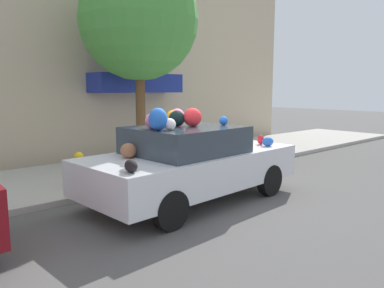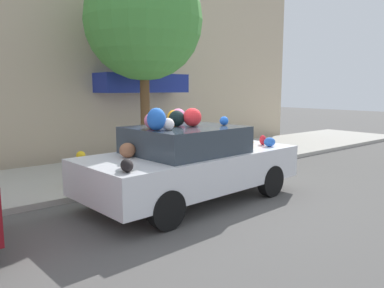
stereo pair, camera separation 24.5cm
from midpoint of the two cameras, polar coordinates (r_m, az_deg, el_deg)
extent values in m
plane|color=#565451|center=(7.00, 0.39, -8.28)|extent=(60.00, 60.00, 0.00)
cube|color=#B2ADA3|center=(9.16, -10.52, -4.06)|extent=(24.00, 3.20, 0.11)
cube|color=#C6B293|center=(11.01, -16.76, 12.48)|extent=(18.00, 0.30, 5.72)
cube|color=navy|center=(11.28, -6.88, 9.18)|extent=(2.77, 0.90, 0.55)
cylinder|color=brown|center=(9.64, -6.42, 4.61)|extent=(0.24, 0.24, 2.54)
sphere|color=#47933D|center=(9.76, -6.65, 18.16)|extent=(2.93, 2.93, 2.93)
cylinder|color=gold|center=(7.63, -15.60, -4.20)|extent=(0.20, 0.20, 0.55)
sphere|color=gold|center=(7.56, -15.70, -1.72)|extent=(0.18, 0.18, 0.18)
cube|color=silver|center=(6.77, 1.04, -3.67)|extent=(4.15, 2.02, 0.60)
cube|color=#333D47|center=(6.56, 0.03, 0.65)|extent=(1.91, 1.68, 0.46)
cylinder|color=black|center=(8.27, 3.38, -3.58)|extent=(0.60, 0.21, 0.59)
cylinder|color=black|center=(7.25, 12.86, -5.49)|extent=(0.60, 0.21, 0.59)
cylinder|color=black|center=(6.74, -11.73, -6.52)|extent=(0.60, 0.21, 0.59)
cylinder|color=black|center=(5.44, -2.58, -9.98)|extent=(0.60, 0.21, 0.59)
sphere|color=gold|center=(7.62, 4.20, 0.95)|extent=(0.37, 0.37, 0.26)
sphere|color=red|center=(6.57, 1.13, 4.10)|extent=(0.42, 0.42, 0.32)
ellipsoid|color=black|center=(5.13, -8.55, -3.27)|extent=(0.23, 0.30, 0.18)
ellipsoid|color=#955D3F|center=(6.19, -8.69, -0.94)|extent=(0.38, 0.38, 0.24)
sphere|color=blue|center=(7.39, 7.31, 0.94)|extent=(0.45, 0.45, 0.33)
sphere|color=white|center=(5.97, -2.47, 3.04)|extent=(0.20, 0.20, 0.19)
sphere|color=orange|center=(7.11, -1.76, 4.16)|extent=(0.36, 0.36, 0.26)
ellipsoid|color=#F2A50F|center=(7.32, 9.05, 0.23)|extent=(0.42, 0.41, 0.18)
ellipsoid|color=blue|center=(5.94, -4.26, 3.80)|extent=(0.33, 0.33, 0.36)
sphere|color=blue|center=(6.82, 5.93, 3.53)|extent=(0.20, 0.20, 0.16)
sphere|color=black|center=(6.57, -1.29, 3.92)|extent=(0.39, 0.39, 0.28)
ellipsoid|color=blue|center=(7.47, 12.66, 0.30)|extent=(0.27, 0.23, 0.18)
ellipsoid|color=red|center=(7.67, 11.64, 0.60)|extent=(0.22, 0.23, 0.19)
sphere|color=pink|center=(6.21, -4.98, 3.55)|extent=(0.31, 0.31, 0.27)
sphere|color=pink|center=(7.13, -1.13, 4.29)|extent=(0.40, 0.40, 0.28)
ellipsoid|color=white|center=(6.83, 1.49, 3.49)|extent=(0.19, 0.21, 0.14)
ellipsoid|color=purple|center=(8.18, 8.73, 1.01)|extent=(0.27, 0.26, 0.16)
camera|label=1|loc=(0.12, -88.95, 0.16)|focal=35.00mm
camera|label=2|loc=(0.12, 91.05, -0.16)|focal=35.00mm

